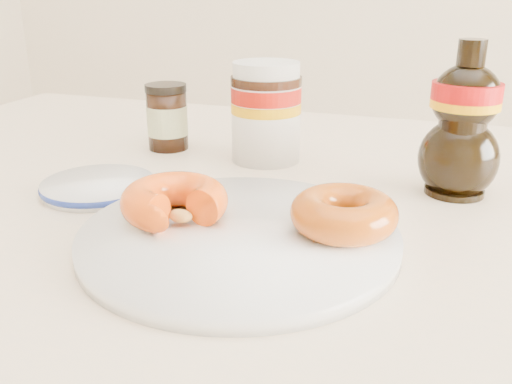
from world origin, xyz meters
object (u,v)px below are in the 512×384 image
(dining_table, at_px, (301,268))
(dark_jar, at_px, (167,118))
(syrup_bottle, at_px, (463,120))
(blue_rim_saucer, at_px, (98,186))
(plate, at_px, (239,236))
(donut_whole, at_px, (344,213))
(donut_bitten, at_px, (175,201))
(nutella_jar, at_px, (266,108))

(dining_table, bearing_deg, dark_jar, 148.83)
(syrup_bottle, distance_m, blue_rim_saucer, 0.43)
(plate, height_order, donut_whole, donut_whole)
(donut_bitten, relative_size, donut_whole, 1.05)
(donut_bitten, bearing_deg, dining_table, 60.80)
(donut_whole, bearing_deg, dining_table, 123.32)
(plate, distance_m, nutella_jar, 0.28)
(nutella_jar, relative_size, dark_jar, 1.41)
(donut_bitten, height_order, blue_rim_saucer, donut_bitten)
(dining_table, xyz_separation_m, syrup_bottle, (0.16, 0.08, 0.17))
(dining_table, distance_m, blue_rim_saucer, 0.26)
(nutella_jar, bearing_deg, syrup_bottle, -12.61)
(plate, distance_m, blue_rim_saucer, 0.22)
(donut_bitten, distance_m, dark_jar, 0.30)
(donut_bitten, relative_size, nutella_jar, 0.78)
(donut_bitten, bearing_deg, nutella_jar, 98.40)
(plate, xyz_separation_m, syrup_bottle, (0.19, 0.21, 0.08))
(donut_bitten, distance_m, nutella_jar, 0.26)
(blue_rim_saucer, bearing_deg, donut_bitten, -28.23)
(donut_bitten, xyz_separation_m, syrup_bottle, (0.26, 0.20, 0.05))
(dining_table, distance_m, nutella_jar, 0.23)
(dining_table, height_order, blue_rim_saucer, blue_rim_saucer)
(dining_table, height_order, nutella_jar, nutella_jar)
(donut_whole, bearing_deg, syrup_bottle, 61.39)
(dark_jar, bearing_deg, syrup_bottle, -8.81)
(plate, height_order, dark_jar, dark_jar)
(plate, height_order, nutella_jar, nutella_jar)
(plate, height_order, blue_rim_saucer, plate)
(donut_whole, relative_size, dark_jar, 1.05)
(syrup_bottle, height_order, dark_jar, syrup_bottle)
(syrup_bottle, relative_size, blue_rim_saucer, 1.31)
(dining_table, distance_m, donut_bitten, 0.19)
(dark_jar, bearing_deg, nutella_jar, -2.46)
(syrup_bottle, bearing_deg, donut_whole, -118.61)
(nutella_jar, distance_m, dark_jar, 0.16)
(plate, bearing_deg, donut_whole, 17.54)
(syrup_bottle, bearing_deg, blue_rim_saucer, -161.96)
(donut_bitten, bearing_deg, plate, 6.08)
(nutella_jar, relative_size, syrup_bottle, 0.76)
(donut_bitten, height_order, nutella_jar, nutella_jar)
(donut_bitten, relative_size, syrup_bottle, 0.60)
(syrup_bottle, bearing_deg, dark_jar, 171.19)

